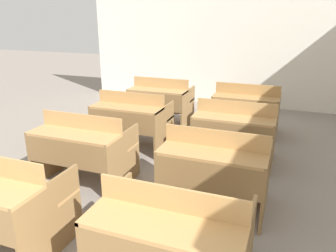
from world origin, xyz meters
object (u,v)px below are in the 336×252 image
bench_third_left (132,118)px  bench_third_right (235,130)px  bench_second_right (215,167)px  bench_front_right (171,238)px  bench_back_right (246,108)px  bench_back_left (161,100)px  bench_second_left (83,147)px

bench_third_left → bench_third_right: 1.54m
bench_third_left → bench_second_right: bearing=-37.8°
bench_second_right → bench_front_right: bearing=-91.5°
bench_back_right → bench_back_left: bearing=-179.8°
bench_back_right → bench_third_left: bearing=-141.3°
bench_second_left → bench_second_right: same height
bench_third_left → bench_third_right: size_ratio=1.00×
bench_second_right → bench_third_left: bearing=142.2°
bench_third_right → bench_back_right: size_ratio=1.00×
bench_front_right → bench_back_right: same height
bench_front_right → bench_back_left: size_ratio=1.00×
bench_second_left → bench_third_right: 1.99m
bench_front_right → bench_third_right: 2.43m
bench_second_right → bench_back_right: same height
bench_second_right → bench_third_right: size_ratio=1.00×
bench_front_right → bench_third_left: 2.84m
bench_third_left → bench_third_right: bearing=0.7°
bench_front_right → bench_third_right: same height
bench_second_left → bench_third_left: bearing=88.7°
bench_third_left → bench_third_right: (1.54, 0.02, 0.00)m
bench_back_left → bench_back_right: size_ratio=1.00×
bench_second_right → bench_third_left: same height
bench_third_left → bench_back_left: bearing=90.7°
bench_second_right → bench_back_right: (-0.02, 2.42, 0.00)m
bench_third_right → bench_back_left: 1.96m
bench_third_right → bench_back_left: bearing=142.4°
bench_second_left → bench_third_left: size_ratio=1.00×
bench_third_right → bench_third_left: bearing=-179.3°
bench_front_right → bench_back_right: bearing=89.8°
bench_front_right → bench_third_left: bearing=122.1°
bench_second_right → bench_back_right: bearing=90.5°
bench_back_left → bench_third_right: bearing=-37.6°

